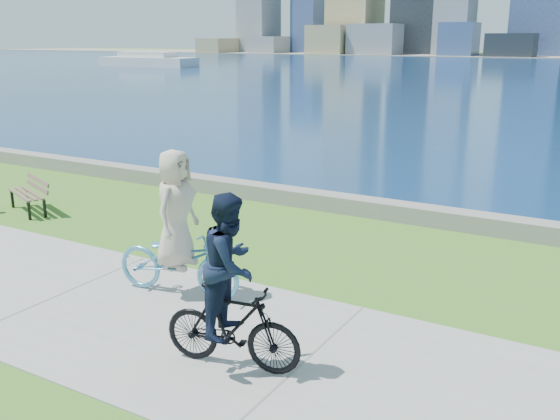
# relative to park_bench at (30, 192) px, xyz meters

# --- Properties ---
(ground) EXTENTS (320.00, 320.00, 0.00)m
(ground) POSITION_rel_park_bench_xyz_m (4.13, -2.79, -0.44)
(ground) COLOR #34661B
(ground) RESTS_ON ground
(concrete_path) EXTENTS (80.00, 3.50, 0.02)m
(concrete_path) POSITION_rel_park_bench_xyz_m (4.13, -2.79, -0.43)
(concrete_path) COLOR gray
(concrete_path) RESTS_ON ground
(seawall) EXTENTS (90.00, 0.50, 0.35)m
(seawall) POSITION_rel_park_bench_xyz_m (4.13, 3.41, -0.27)
(seawall) COLOR slate
(seawall) RESTS_ON ground
(ferry_near) EXTENTS (13.49, 3.85, 1.83)m
(ferry_near) POSITION_rel_park_bench_xyz_m (-44.60, 53.72, 0.32)
(ferry_near) COLOR silver
(ferry_near) RESTS_ON ground
(park_bench) EXTENTS (1.48, 0.98, 0.73)m
(park_bench) POSITION_rel_park_bench_xyz_m (0.00, 0.00, 0.00)
(park_bench) COLOR black
(park_bench) RESTS_ON ground
(cyclist_woman) EXTENTS (0.96, 2.04, 2.14)m
(cyclist_woman) POSITION_rel_park_bench_xyz_m (5.62, -1.94, 0.37)
(cyclist_woman) COLOR #4E98BF
(cyclist_woman) RESTS_ON ground
(cyclist_man) EXTENTS (0.75, 1.69, 2.04)m
(cyclist_man) POSITION_rel_park_bench_xyz_m (7.48, -3.28, 0.44)
(cyclist_man) COLOR black
(cyclist_man) RESTS_ON ground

